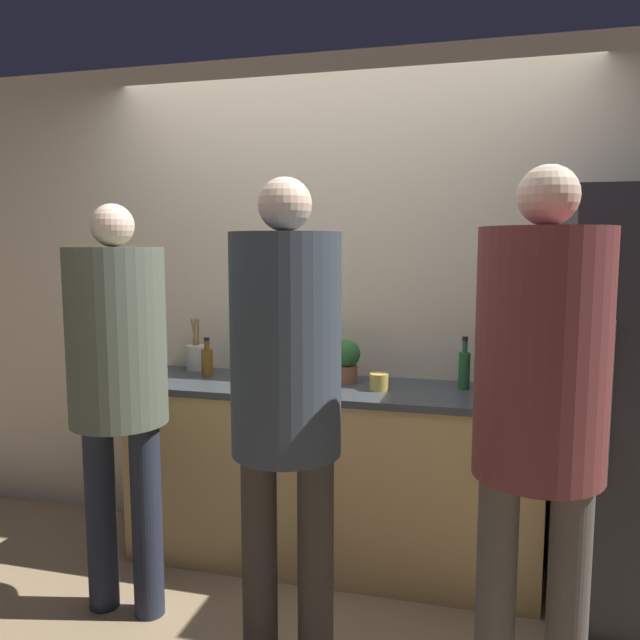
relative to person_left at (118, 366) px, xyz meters
The scene contains 13 objects.
ground_plane 1.38m from the person_left, 23.25° to the left, with size 14.00×14.00×0.00m, color #9E8460.
wall_back 1.24m from the person_left, 51.05° to the left, with size 5.20×0.06×2.60m.
counter 1.20m from the person_left, 40.89° to the left, with size 2.05×0.60×0.92m.
person_left is the anchor object (origin of this frame).
person_center 0.88m from the person_left, 17.89° to the right, with size 0.39×0.39×1.84m.
person_right 1.70m from the person_left, ahead, with size 0.40×0.40×1.85m.
fruit_bowl 0.90m from the person_left, 59.08° to the left, with size 0.29×0.29×0.12m.
utensil_crock 0.86m from the person_left, 93.22° to the left, with size 0.11×0.11×0.29m.
bottle_green 1.60m from the person_left, 27.58° to the left, with size 0.06×0.06×0.26m.
bottle_amber 0.71m from the person_left, 82.91° to the left, with size 0.06×0.06×0.21m.
bottle_clear 0.92m from the person_left, 40.12° to the left, with size 0.07×0.07×0.15m.
cup_yellow 1.20m from the person_left, 31.10° to the left, with size 0.09×0.09×0.08m.
potted_plant 1.12m from the person_left, 41.82° to the left, with size 0.14×0.14×0.22m.
Camera 1 is at (0.72, -2.63, 1.61)m, focal length 35.00 mm.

